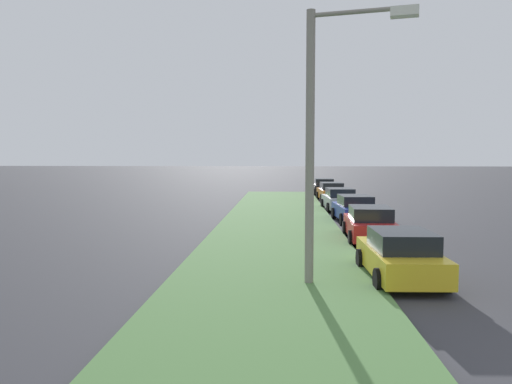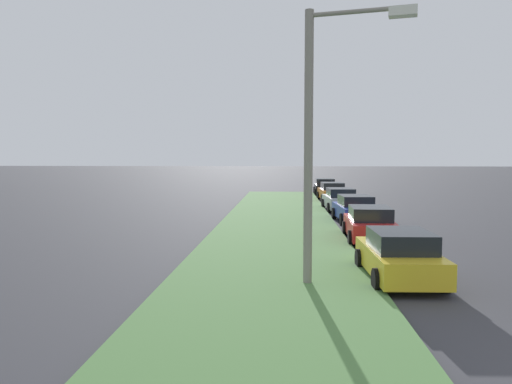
# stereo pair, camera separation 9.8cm
# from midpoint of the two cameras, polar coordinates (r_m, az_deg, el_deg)

# --- Properties ---
(grass_median) EXTENTS (60.00, 6.00, 0.12)m
(grass_median) POSITION_cam_midpoint_polar(r_m,az_deg,el_deg) (18.11, 1.98, -7.17)
(grass_median) COLOR #517F42
(grass_median) RESTS_ON ground
(parked_car_yellow) EXTENTS (4.34, 2.11, 1.47)m
(parked_car_yellow) POSITION_cam_midpoint_polar(r_m,az_deg,el_deg) (15.30, 15.88, -6.96)
(parked_car_yellow) COLOR gold
(parked_car_yellow) RESTS_ON ground
(parked_car_red) EXTENTS (4.35, 2.12, 1.47)m
(parked_car_red) POSITION_cam_midpoint_polar(r_m,az_deg,el_deg) (21.81, 12.64, -3.57)
(parked_car_red) COLOR red
(parked_car_red) RESTS_ON ground
(parked_car_blue) EXTENTS (4.40, 2.21, 1.47)m
(parked_car_blue) POSITION_cam_midpoint_polar(r_m,az_deg,el_deg) (27.63, 11.01, -1.91)
(parked_car_blue) COLOR #23389E
(parked_car_blue) RESTS_ON ground
(parked_car_silver) EXTENTS (4.39, 2.20, 1.47)m
(parked_car_silver) POSITION_cam_midpoint_polar(r_m,az_deg,el_deg) (33.24, 9.36, -0.86)
(parked_car_silver) COLOR #B2B5BA
(parked_car_silver) RESTS_ON ground
(parked_car_orange) EXTENTS (4.38, 2.17, 1.47)m
(parked_car_orange) POSITION_cam_midpoint_polar(r_m,az_deg,el_deg) (39.96, 8.44, 0.01)
(parked_car_orange) COLOR orange
(parked_car_orange) RESTS_ON ground
(parked_car_black) EXTENTS (4.34, 2.09, 1.47)m
(parked_car_black) POSITION_cam_midpoint_polar(r_m,az_deg,el_deg) (46.30, 7.65, 0.59)
(parked_car_black) COLOR black
(parked_car_black) RESTS_ON ground
(streetlight) EXTENTS (0.97, 2.83, 7.50)m
(streetlight) POSITION_cam_midpoint_polar(r_m,az_deg,el_deg) (13.74, 7.41, 7.31)
(streetlight) COLOR gray
(streetlight) RESTS_ON ground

